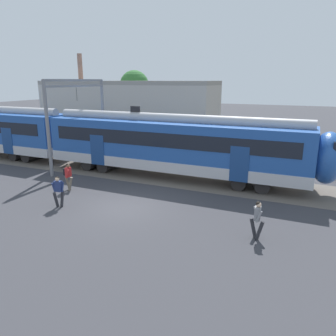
# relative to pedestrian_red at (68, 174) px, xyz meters

# --- Properties ---
(ground_plane) EXTENTS (160.00, 160.00, 0.00)m
(ground_plane) POSITION_rel_pedestrian_red_xyz_m (4.60, -1.08, -0.99)
(ground_plane) COLOR #38383D
(track_bed) EXTENTS (80.00, 4.40, 0.01)m
(track_bed) POSITION_rel_pedestrian_red_xyz_m (-6.49, 5.13, -0.98)
(track_bed) COLOR #605951
(track_bed) RESTS_ON ground
(pedestrian_red) EXTENTS (0.68, 0.54, 1.67)m
(pedestrian_red) POSITION_rel_pedestrian_red_xyz_m (0.00, 0.00, 0.00)
(pedestrian_red) COLOR #6B6051
(pedestrian_red) RESTS_ON ground
(pedestrian_navy) EXTENTS (0.54, 0.67, 1.67)m
(pedestrian_navy) POSITION_rel_pedestrian_red_xyz_m (1.37, -2.34, 0.00)
(pedestrian_navy) COLOR #28282D
(pedestrian_navy) RESTS_ON ground
(pedestrian_grey) EXTENTS (0.65, 0.53, 1.67)m
(pedestrian_grey) POSITION_rel_pedestrian_red_xyz_m (11.42, -1.82, -0.03)
(pedestrian_grey) COLOR #28282D
(pedestrian_grey) RESTS_ON ground
(catenary_gantry) EXTENTS (0.24, 6.64, 6.53)m
(catenary_gantry) POSITION_rel_pedestrian_red_xyz_m (-3.12, 5.13, 3.32)
(catenary_gantry) COLOR gray
(catenary_gantry) RESTS_ON ground
(background_building) EXTENTS (18.74, 5.00, 9.20)m
(background_building) POSITION_rel_pedestrian_red_xyz_m (-4.81, 14.97, 2.22)
(background_building) COLOR #B2A899
(background_building) RESTS_ON ground
(street_tree_left) EXTENTS (3.31, 3.31, 7.58)m
(street_tree_left) POSITION_rel_pedestrian_red_xyz_m (-6.15, 19.10, 4.89)
(street_tree_left) COLOR brown
(street_tree_left) RESTS_ON ground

